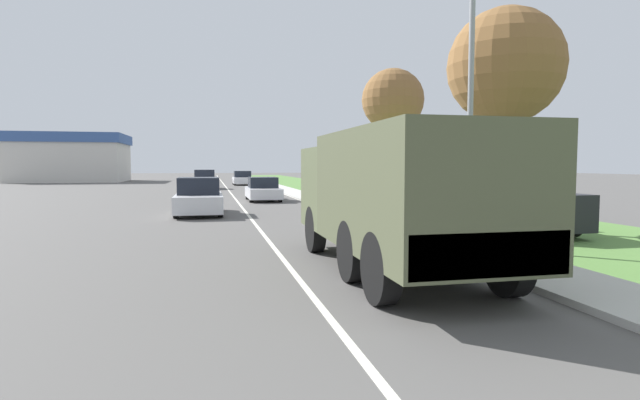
{
  "coord_description": "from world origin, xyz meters",
  "views": [
    {
      "loc": [
        -1.59,
        -0.14,
        2.1
      ],
      "look_at": [
        0.79,
        10.51,
        1.33
      ],
      "focal_mm": 28.0,
      "sensor_mm": 36.0,
      "label": 1
    }
  ],
  "objects_px": {
    "military_truck": "(396,193)",
    "car_third_ahead": "(205,180)",
    "car_second_ahead": "(263,190)",
    "pickup_truck": "(506,203)",
    "car_nearest_ahead": "(199,198)",
    "car_fourth_ahead": "(242,179)",
    "lamp_post": "(464,62)"
  },
  "relations": [
    {
      "from": "lamp_post",
      "to": "car_third_ahead",
      "type": "bearing_deg",
      "value": 101.0
    },
    {
      "from": "lamp_post",
      "to": "military_truck",
      "type": "bearing_deg",
      "value": -139.88
    },
    {
      "from": "car_third_ahead",
      "to": "car_fourth_ahead",
      "type": "height_order",
      "value": "car_third_ahead"
    },
    {
      "from": "car_second_ahead",
      "to": "pickup_truck",
      "type": "xyz_separation_m",
      "value": [
        6.23,
        -14.92,
        0.24
      ]
    },
    {
      "from": "pickup_truck",
      "to": "car_second_ahead",
      "type": "bearing_deg",
      "value": 112.67
    },
    {
      "from": "car_third_ahead",
      "to": "lamp_post",
      "type": "relative_size",
      "value": 0.53
    },
    {
      "from": "military_truck",
      "to": "car_fourth_ahead",
      "type": "height_order",
      "value": "military_truck"
    },
    {
      "from": "car_nearest_ahead",
      "to": "lamp_post",
      "type": "distance_m",
      "value": 12.82
    },
    {
      "from": "car_second_ahead",
      "to": "car_fourth_ahead",
      "type": "bearing_deg",
      "value": 89.16
    },
    {
      "from": "military_truck",
      "to": "car_nearest_ahead",
      "type": "height_order",
      "value": "military_truck"
    },
    {
      "from": "car_nearest_ahead",
      "to": "car_third_ahead",
      "type": "relative_size",
      "value": 1.08
    },
    {
      "from": "car_fourth_ahead",
      "to": "car_nearest_ahead",
      "type": "bearing_deg",
      "value": -97.12
    },
    {
      "from": "military_truck",
      "to": "car_second_ahead",
      "type": "bearing_deg",
      "value": 91.32
    },
    {
      "from": "car_nearest_ahead",
      "to": "car_fourth_ahead",
      "type": "xyz_separation_m",
      "value": [
        3.86,
        30.92,
        -0.04
      ]
    },
    {
      "from": "car_fourth_ahead",
      "to": "lamp_post",
      "type": "xyz_separation_m",
      "value": [
        2.7,
        -41.22,
        3.94
      ]
    },
    {
      "from": "car_nearest_ahead",
      "to": "pickup_truck",
      "type": "bearing_deg",
      "value": -36.99
    },
    {
      "from": "military_truck",
      "to": "car_third_ahead",
      "type": "xyz_separation_m",
      "value": [
        -3.91,
        35.54,
        -0.81
      ]
    },
    {
      "from": "car_nearest_ahead",
      "to": "car_fourth_ahead",
      "type": "bearing_deg",
      "value": 82.88
    },
    {
      "from": "military_truck",
      "to": "car_third_ahead",
      "type": "relative_size",
      "value": 1.73
    },
    {
      "from": "car_fourth_ahead",
      "to": "pickup_truck",
      "type": "relative_size",
      "value": 0.81
    },
    {
      "from": "pickup_truck",
      "to": "car_third_ahead",
      "type": "bearing_deg",
      "value": 107.66
    },
    {
      "from": "car_fourth_ahead",
      "to": "car_third_ahead",
      "type": "bearing_deg",
      "value": -115.77
    },
    {
      "from": "pickup_truck",
      "to": "car_fourth_ahead",
      "type": "bearing_deg",
      "value": 98.75
    },
    {
      "from": "car_second_ahead",
      "to": "pickup_truck",
      "type": "height_order",
      "value": "pickup_truck"
    },
    {
      "from": "military_truck",
      "to": "car_nearest_ahead",
      "type": "bearing_deg",
      "value": 107.7
    },
    {
      "from": "car_second_ahead",
      "to": "car_third_ahead",
      "type": "relative_size",
      "value": 1.04
    },
    {
      "from": "pickup_truck",
      "to": "lamp_post",
      "type": "height_order",
      "value": "lamp_post"
    },
    {
      "from": "car_second_ahead",
      "to": "lamp_post",
      "type": "bearing_deg",
      "value": -80.34
    },
    {
      "from": "car_second_ahead",
      "to": "car_fourth_ahead",
      "type": "relative_size",
      "value": 0.98
    },
    {
      "from": "military_truck",
      "to": "car_second_ahead",
      "type": "height_order",
      "value": "military_truck"
    },
    {
      "from": "car_nearest_ahead",
      "to": "car_second_ahead",
      "type": "xyz_separation_m",
      "value": [
        3.52,
        7.58,
        -0.08
      ]
    },
    {
      "from": "car_fourth_ahead",
      "to": "lamp_post",
      "type": "height_order",
      "value": "lamp_post"
    }
  ]
}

